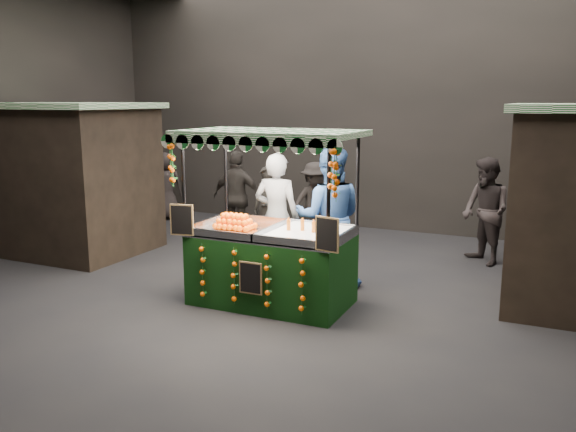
% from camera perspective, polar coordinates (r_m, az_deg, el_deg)
% --- Properties ---
extents(ground, '(12.00, 12.00, 0.00)m').
position_cam_1_polar(ground, '(8.09, -2.61, -8.00)').
color(ground, black).
rests_on(ground, ground).
extents(market_hall, '(12.10, 10.10, 5.05)m').
position_cam_1_polar(market_hall, '(7.68, -2.84, 16.59)').
color(market_hall, black).
rests_on(market_hall, ground).
extents(neighbour_stall_left, '(3.00, 2.20, 2.60)m').
position_cam_1_polar(neighbour_stall_left, '(11.19, -20.68, 3.53)').
color(neighbour_stall_left, black).
rests_on(neighbour_stall_left, ground).
extents(juice_stall, '(2.35, 1.38, 2.27)m').
position_cam_1_polar(juice_stall, '(7.72, -1.63, -3.47)').
color(juice_stall, black).
rests_on(juice_stall, ground).
extents(vendor_grey, '(0.73, 0.52, 1.89)m').
position_cam_1_polar(vendor_grey, '(8.79, -1.09, -0.05)').
color(vendor_grey, gray).
rests_on(vendor_grey, ground).
extents(vendor_blue, '(1.17, 1.02, 2.02)m').
position_cam_1_polar(vendor_blue, '(8.43, 3.97, -0.14)').
color(vendor_blue, navy).
rests_on(vendor_blue, ground).
extents(shopper_0, '(0.56, 0.38, 1.51)m').
position_cam_1_polar(shopper_0, '(10.48, -1.98, 0.71)').
color(shopper_0, black).
rests_on(shopper_0, ground).
extents(shopper_1, '(1.06, 1.07, 1.74)m').
position_cam_1_polar(shopper_1, '(10.12, 18.47, 0.44)').
color(shopper_1, '#2E2625').
rests_on(shopper_1, ground).
extents(shopper_2, '(1.03, 0.47, 1.72)m').
position_cam_1_polar(shopper_2, '(11.09, -4.88, 1.81)').
color(shopper_2, '#2E2926').
rests_on(shopper_2, ground).
extents(shopper_3, '(1.06, 1.11, 1.52)m').
position_cam_1_polar(shopper_3, '(11.07, 2.58, 1.28)').
color(shopper_3, black).
rests_on(shopper_3, ground).
extents(shopper_4, '(0.86, 0.86, 1.51)m').
position_cam_1_polar(shopper_4, '(13.56, -11.66, 2.86)').
color(shopper_4, black).
rests_on(shopper_4, ground).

